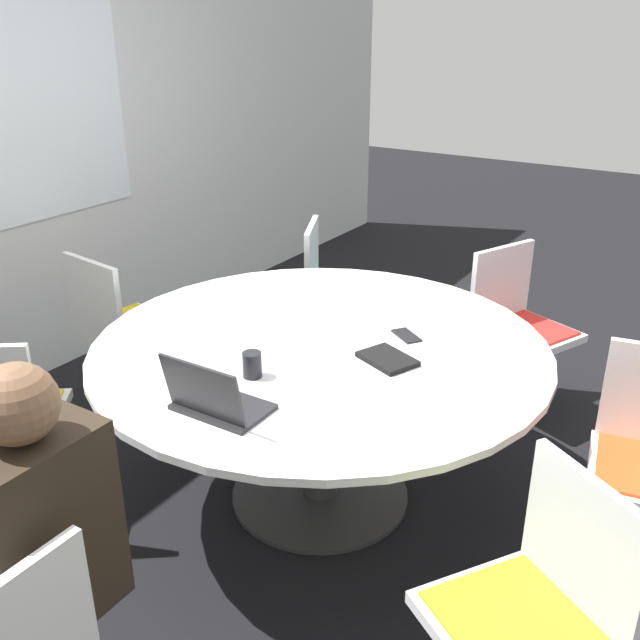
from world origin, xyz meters
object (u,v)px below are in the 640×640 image
(spiral_notebook, at_px, (387,359))
(cell_phone, at_px, (406,336))
(chair_1, at_px, (539,600))
(chair_4, at_px, (334,283))
(chair_3, at_px, (517,317))
(person_0, at_px, (39,539))
(coffee_cup, at_px, (252,365))
(laptop, at_px, (214,399))
(chair_5, at_px, (119,319))

(spiral_notebook, height_order, cell_phone, spiral_notebook)
(chair_1, xyz_separation_m, spiral_notebook, (0.64, 0.80, 0.23))
(cell_phone, bearing_deg, chair_4, 45.37)
(chair_3, xyz_separation_m, person_0, (-2.54, 0.43, 0.19))
(chair_4, bearing_deg, coffee_cup, -5.15)
(person_0, xyz_separation_m, coffee_cup, (0.97, 0.05, 0.08))
(chair_4, height_order, person_0, person_0)
(chair_3, height_order, chair_4, same)
(person_0, height_order, laptop, person_0)
(laptop, bearing_deg, chair_3, -103.53)
(chair_5, distance_m, person_0, 1.92)
(person_0, xyz_separation_m, laptop, (0.69, -0.01, 0.08))
(chair_3, distance_m, person_0, 2.59)
(chair_3, bearing_deg, chair_1, 42.78)
(chair_4, xyz_separation_m, person_0, (-2.45, -0.62, 0.19))
(laptop, bearing_deg, chair_4, -71.04)
(chair_3, distance_m, cell_phone, 1.00)
(chair_5, xyz_separation_m, cell_phone, (0.16, -1.54, 0.22))
(person_0, bearing_deg, chair_3, -10.30)
(person_0, xyz_separation_m, cell_phone, (1.58, -0.26, 0.03))
(laptop, distance_m, spiral_notebook, 0.71)
(chair_3, distance_m, coffee_cup, 1.67)
(chair_3, bearing_deg, chair_5, -34.03)
(chair_1, xyz_separation_m, person_0, (-0.69, 1.11, 0.19))
(chair_4, relative_size, coffee_cup, 9.13)
(chair_4, bearing_deg, laptop, -6.49)
(laptop, height_order, spiral_notebook, laptop)
(chair_1, xyz_separation_m, chair_3, (1.85, 0.67, 0.00))
(chair_5, height_order, coffee_cup, chair_5)
(chair_3, height_order, coffee_cup, chair_3)
(chair_1, distance_m, person_0, 1.32)
(spiral_notebook, bearing_deg, chair_3, -6.07)
(spiral_notebook, relative_size, cell_phone, 1.62)
(chair_5, xyz_separation_m, person_0, (-1.42, -1.28, 0.19))
(chair_4, distance_m, spiral_notebook, 1.47)
(chair_5, xyz_separation_m, coffee_cup, (-0.46, -1.22, 0.27))
(chair_5, bearing_deg, cell_phone, 12.69)
(chair_1, bearing_deg, person_0, 65.36)
(chair_4, relative_size, cell_phone, 5.59)
(laptop, bearing_deg, cell_phone, -106.65)
(chair_1, height_order, coffee_cup, chair_1)
(chair_3, bearing_deg, cell_phone, 12.84)
(chair_3, relative_size, laptop, 2.78)
(spiral_notebook, bearing_deg, coffee_cup, 135.92)
(spiral_notebook, distance_m, cell_phone, 0.25)
(chair_1, height_order, cell_phone, chair_1)
(chair_3, bearing_deg, spiral_notebook, 16.70)
(chair_3, distance_m, chair_5, 2.04)
(chair_5, height_order, spiral_notebook, chair_5)
(chair_4, bearing_deg, cell_phone, 19.28)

